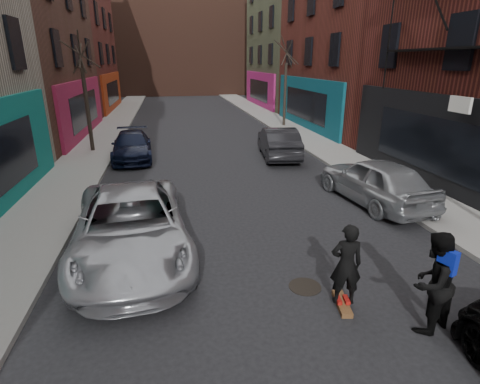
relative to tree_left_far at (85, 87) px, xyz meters
name	(u,v)px	position (x,y,z in m)	size (l,w,h in m)	color
sidewalk_left	(118,119)	(-0.05, 12.00, -3.31)	(2.50, 84.00, 0.13)	gray
sidewalk_right	(264,115)	(12.45, 12.00, -3.31)	(2.50, 84.00, 0.13)	gray
building_far	(179,43)	(6.20, 38.00, 3.62)	(40.00, 10.00, 14.00)	#47281E
tree_left_far	(85,87)	(0.00, 0.00, 0.00)	(2.00, 2.00, 6.50)	black
tree_right_far	(286,77)	(12.40, 6.00, 0.15)	(2.00, 2.00, 6.80)	black
parked_left_far	(131,226)	(3.00, -11.91, -2.57)	(2.67, 5.80, 1.61)	#96989F
parked_left_end	(132,146)	(2.20, -1.80, -2.72)	(1.84, 4.53, 1.31)	black
parked_right_far	(375,180)	(10.80, -9.63, -2.59)	(1.88, 4.67, 1.59)	#969A9E
parked_right_end	(278,142)	(9.40, -2.78, -2.62)	(1.60, 4.59, 1.51)	black
skateboard	(342,304)	(7.23, -14.81, -3.33)	(0.22, 0.80, 0.10)	brown
skateboarder	(346,264)	(7.23, -14.81, -2.44)	(0.61, 0.40, 1.67)	black
pedestrian	(432,282)	(8.41, -15.70, -2.42)	(1.12, 1.00, 1.91)	black
manhole	(305,287)	(6.73, -14.05, -3.37)	(0.70, 0.70, 0.01)	black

